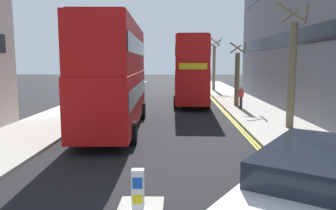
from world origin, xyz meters
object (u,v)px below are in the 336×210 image
keep_left_bollard (138,195)px  pedestrian_far (241,97)px  double_decker_bus_oncoming (191,68)px  double_decker_bus_away (115,73)px

keep_left_bollard → pedestrian_far: (5.66, 17.32, 0.38)m
double_decker_bus_oncoming → pedestrian_far: 5.71m
double_decker_bus_away → double_decker_bus_oncoming: (4.53, 11.10, 0.00)m
double_decker_bus_away → pedestrian_far: size_ratio=6.72×
keep_left_bollard → double_decker_bus_oncoming: (2.11, 21.31, 2.42)m
double_decker_bus_away → double_decker_bus_oncoming: 11.99m
keep_left_bollard → double_decker_bus_away: (-2.42, 10.20, 2.42)m
double_decker_bus_oncoming → pedestrian_far: double_decker_bus_oncoming is taller
keep_left_bollard → double_decker_bus_away: size_ratio=0.10×
double_decker_bus_away → pedestrian_far: 10.96m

